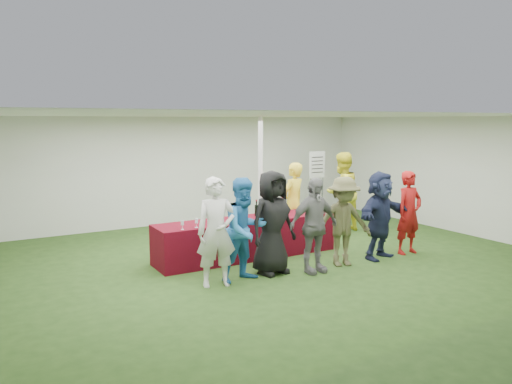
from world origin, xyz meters
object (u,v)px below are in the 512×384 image
customer_0 (216,232)px  customer_3 (314,225)px  staff_pourer (293,203)px  dump_bucket (320,209)px  serving_table (247,238)px  wine_list_sign (317,170)px  customer_1 (245,230)px  customer_2 (272,222)px  customer_4 (343,222)px  customer_5 (380,215)px  customer_6 (409,213)px  staff_back (342,192)px

customer_0 → customer_3: customer_0 is taller
staff_pourer → dump_bucket: bearing=81.6°
staff_pourer → serving_table: bearing=1.8°
dump_bucket → staff_pourer: staff_pourer is taller
dump_bucket → wine_list_sign: 3.23m
customer_1 → customer_3: customer_1 is taller
customer_3 → customer_2: bearing=153.6°
serving_table → customer_3: bearing=-69.9°
customer_0 → customer_4: customer_0 is taller
dump_bucket → customer_5: 1.25m
customer_5 → staff_pourer: bearing=96.0°
customer_2 → customer_5: customer_2 is taller
customer_5 → customer_4: bearing=167.2°
wine_list_sign → customer_4: bearing=-120.5°
dump_bucket → wine_list_sign: (1.86, 2.60, 0.48)m
customer_4 → serving_table: bearing=147.1°
customer_5 → customer_0: bearing=163.8°
customer_6 → dump_bucket: bearing=138.7°
wine_list_sign → customer_3: wine_list_sign is taller
customer_3 → customer_6: size_ratio=1.01×
customer_0 → customer_5: bearing=11.1°
serving_table → staff_back: 3.20m
serving_table → dump_bucket: size_ratio=14.81×
wine_list_sign → customer_2: (-3.55, -3.49, -0.43)m
serving_table → wine_list_sign: bearing=34.7°
dump_bucket → staff_pourer: 0.78m
staff_pourer → customer_5: bearing=91.5°
customer_3 → customer_4: 0.71m
customer_1 → customer_6: 3.60m
serving_table → customer_3: customer_3 is taller
customer_2 → customer_4: size_ratio=1.10×
serving_table → customer_3: (0.52, -1.42, 0.45)m
customer_4 → customer_5: (0.91, 0.03, 0.03)m
customer_0 → customer_2: customer_2 is taller
dump_bucket → staff_back: size_ratio=0.13×
customer_0 → customer_1: 0.51m
wine_list_sign → customer_3: 4.81m
wine_list_sign → customer_1: bearing=-138.9°
dump_bucket → customer_1: customer_1 is taller
customer_2 → customer_6: (3.01, -0.24, -0.07)m
customer_2 → customer_5: (2.26, -0.22, -0.05)m
staff_back → customer_3: bearing=33.2°
staff_pourer → staff_back: 1.63m
customer_0 → customer_1: size_ratio=1.02×
staff_back → customer_5: bearing=58.7°
customer_5 → staff_back: bearing=53.4°
staff_back → customer_2: 3.73m
staff_pourer → customer_6: staff_pourer is taller
customer_0 → wine_list_sign: bearing=50.6°
dump_bucket → customer_4: bearing=-106.9°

